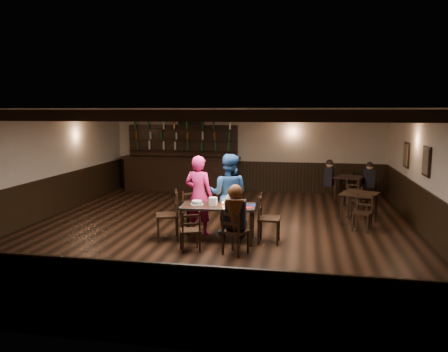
% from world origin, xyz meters
% --- Properties ---
extents(ground, '(10.00, 10.00, 0.00)m').
position_xyz_m(ground, '(0.00, 0.00, 0.00)').
color(ground, black).
rests_on(ground, ground).
extents(room_shell, '(9.02, 10.02, 2.71)m').
position_xyz_m(room_shell, '(0.01, 0.04, 1.75)').
color(room_shell, '#BFB49E').
rests_on(room_shell, ground).
extents(dining_table, '(1.56, 0.86, 0.75)m').
position_xyz_m(dining_table, '(0.18, -0.81, 0.67)').
color(dining_table, black).
rests_on(dining_table, ground).
extents(chair_near_left, '(0.49, 0.48, 0.80)m').
position_xyz_m(chair_near_left, '(-0.20, -1.62, 0.47)').
color(chair_near_left, black).
rests_on(chair_near_left, ground).
extents(chair_near_right, '(0.53, 0.52, 0.87)m').
position_xyz_m(chair_near_right, '(0.63, -1.67, 0.51)').
color(chair_near_right, black).
rests_on(chair_near_right, ground).
extents(chair_end_left, '(0.60, 0.61, 1.03)m').
position_xyz_m(chair_end_left, '(-0.80, -0.88, 0.60)').
color(chair_end_left, black).
rests_on(chair_end_left, ground).
extents(chair_end_right, '(0.45, 0.47, 1.00)m').
position_xyz_m(chair_end_right, '(1.13, -0.74, 0.58)').
color(chair_end_right, black).
rests_on(chair_end_right, ground).
extents(chair_far_pushed, '(0.52, 0.52, 0.81)m').
position_xyz_m(chair_far_pushed, '(-0.72, 0.34, 0.48)').
color(chair_far_pushed, black).
rests_on(chair_far_pushed, ground).
extents(woman_pink, '(0.69, 0.52, 1.73)m').
position_xyz_m(woman_pink, '(-0.34, -0.39, 0.86)').
color(woman_pink, '#E92469').
rests_on(woman_pink, ground).
extents(man_blue, '(0.89, 0.71, 1.77)m').
position_xyz_m(man_blue, '(0.30, -0.30, 0.88)').
color(man_blue, navy).
rests_on(man_blue, ground).
extents(seated_person, '(0.37, 0.55, 0.90)m').
position_xyz_m(seated_person, '(0.66, -1.62, 0.87)').
color(seated_person, black).
rests_on(seated_person, ground).
extents(cake, '(0.26, 0.26, 0.09)m').
position_xyz_m(cake, '(-0.27, -0.82, 0.79)').
color(cake, white).
rests_on(cake, dining_table).
extents(plate_stack_a, '(0.18, 0.18, 0.17)m').
position_xyz_m(plate_stack_a, '(0.07, -0.82, 0.84)').
color(plate_stack_a, white).
rests_on(plate_stack_a, dining_table).
extents(plate_stack_b, '(0.17, 0.17, 0.20)m').
position_xyz_m(plate_stack_b, '(0.43, -0.71, 0.85)').
color(plate_stack_b, white).
rests_on(plate_stack_b, dining_table).
extents(tea_light, '(0.04, 0.04, 0.06)m').
position_xyz_m(tea_light, '(0.25, -0.71, 0.78)').
color(tea_light, '#A5A8AD').
rests_on(tea_light, dining_table).
extents(salt_shaker, '(0.04, 0.04, 0.10)m').
position_xyz_m(salt_shaker, '(0.59, -0.89, 0.80)').
color(salt_shaker, silver).
rests_on(salt_shaker, dining_table).
extents(pepper_shaker, '(0.03, 0.03, 0.08)m').
position_xyz_m(pepper_shaker, '(0.58, -0.83, 0.79)').
color(pepper_shaker, '#A5A8AD').
rests_on(pepper_shaker, dining_table).
extents(drink_glass, '(0.08, 0.08, 0.12)m').
position_xyz_m(drink_glass, '(0.52, -0.71, 0.81)').
color(drink_glass, silver).
rests_on(drink_glass, dining_table).
extents(menu_red, '(0.34, 0.24, 0.00)m').
position_xyz_m(menu_red, '(0.73, -0.88, 0.75)').
color(menu_red, maroon).
rests_on(menu_red, dining_table).
extents(menu_blue, '(0.36, 0.29, 0.00)m').
position_xyz_m(menu_blue, '(0.78, -0.69, 0.75)').
color(menu_blue, '#0E1A4A').
rests_on(menu_blue, dining_table).
extents(bar_counter, '(3.99, 0.70, 2.20)m').
position_xyz_m(bar_counter, '(-2.19, 4.72, 0.73)').
color(bar_counter, black).
rests_on(bar_counter, ground).
extents(back_table_a, '(1.01, 1.01, 0.75)m').
position_xyz_m(back_table_a, '(3.20, 1.13, 0.65)').
color(back_table_a, black).
rests_on(back_table_a, ground).
extents(back_table_b, '(1.01, 1.01, 0.75)m').
position_xyz_m(back_table_b, '(3.22, 3.78, 0.65)').
color(back_table_b, black).
rests_on(back_table_b, ground).
extents(bg_patron_left, '(0.31, 0.42, 0.78)m').
position_xyz_m(bg_patron_left, '(2.63, 3.74, 0.86)').
color(bg_patron_left, black).
rests_on(bg_patron_left, ground).
extents(bg_patron_right, '(0.28, 0.39, 0.74)m').
position_xyz_m(bg_patron_right, '(3.77, 3.71, 0.83)').
color(bg_patron_right, black).
rests_on(bg_patron_right, ground).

